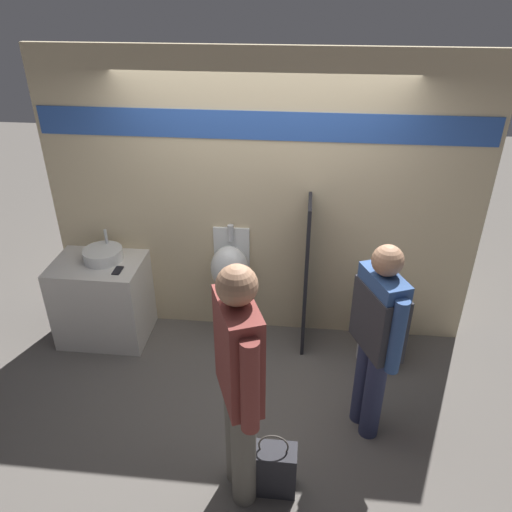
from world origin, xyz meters
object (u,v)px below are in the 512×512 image
at_px(person_in_vest, 377,331).
at_px(person_with_lanyard, 239,380).
at_px(sink_basin, 103,255).
at_px(shopping_bag, 273,469).
at_px(toilet, 380,329).
at_px(urinal_near_counter, 230,268).
at_px(cell_phone, 118,270).

xyz_separation_m(person_in_vest, person_with_lanyard, (-0.91, -0.65, 0.05)).
relative_size(sink_basin, shopping_bag, 0.68).
distance_m(toilet, person_with_lanyard, 2.03).
distance_m(person_in_vest, person_with_lanyard, 1.12).
relative_size(person_with_lanyard, shopping_bag, 3.40).
bearing_deg(urinal_near_counter, shopping_bag, -72.37).
bearing_deg(urinal_near_counter, person_with_lanyard, -79.37).
relative_size(urinal_near_counter, person_in_vest, 0.71).
height_order(sink_basin, cell_phone, sink_basin).
bearing_deg(person_in_vest, shopping_bag, 110.51).
relative_size(sink_basin, toilet, 0.42).
height_order(cell_phone, person_in_vest, person_in_vest).
distance_m(cell_phone, person_in_vest, 2.36).
distance_m(cell_phone, urinal_near_counter, 1.02).
distance_m(sink_basin, toilet, 2.69).
height_order(cell_phone, urinal_near_counter, urinal_near_counter).
bearing_deg(cell_phone, sink_basin, 137.46).
distance_m(sink_basin, urinal_near_counter, 1.19).
xyz_separation_m(sink_basin, person_with_lanyard, (1.51, -1.63, 0.11)).
bearing_deg(person_with_lanyard, person_in_vest, -76.20).
bearing_deg(cell_phone, toilet, 2.38).
height_order(cell_phone, toilet, toilet).
distance_m(sink_basin, person_in_vest, 2.61).
height_order(sink_basin, person_with_lanyard, person_with_lanyard).
xyz_separation_m(person_with_lanyard, shopping_bag, (0.22, 0.01, -0.80)).
xyz_separation_m(toilet, person_in_vest, (-0.20, -0.89, 0.66)).
bearing_deg(person_in_vest, cell_phone, 47.61).
bearing_deg(sink_basin, person_in_vest, -22.02).
bearing_deg(shopping_bag, person_with_lanyard, -178.26).
relative_size(person_in_vest, shopping_bag, 3.07).
distance_m(urinal_near_counter, shopping_bag, 1.89).
height_order(toilet, shopping_bag, toilet).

